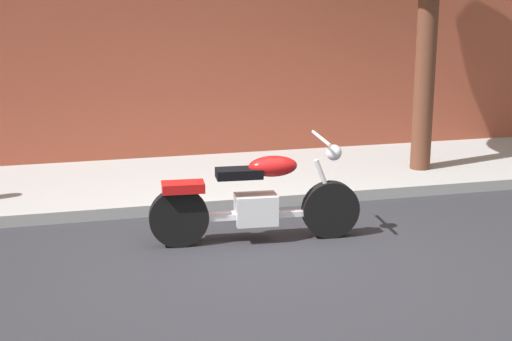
{
  "coord_description": "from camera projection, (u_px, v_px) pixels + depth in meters",
  "views": [
    {
      "loc": [
        -1.83,
        -7.14,
        2.78
      ],
      "look_at": [
        0.07,
        0.35,
        0.78
      ],
      "focal_mm": 53.61,
      "sensor_mm": 36.0,
      "label": 1
    }
  ],
  "objects": [
    {
      "name": "ground_plane",
      "position": [
        258.0,
        253.0,
        7.83
      ],
      "size": [
        60.0,
        60.0,
        0.0
      ],
      "primitive_type": "plane",
      "color": "#28282D"
    },
    {
      "name": "sidewalk",
      "position": [
        209.0,
        180.0,
        10.33
      ],
      "size": [
        20.71,
        2.42,
        0.14
      ],
      "primitive_type": "cube",
      "color": "#989898",
      "rests_on": "ground"
    },
    {
      "name": "motorcycle",
      "position": [
        256.0,
        201.0,
        8.07
      ],
      "size": [
        2.26,
        0.7,
        1.12
      ],
      "color": "black",
      "rests_on": "ground"
    }
  ]
}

